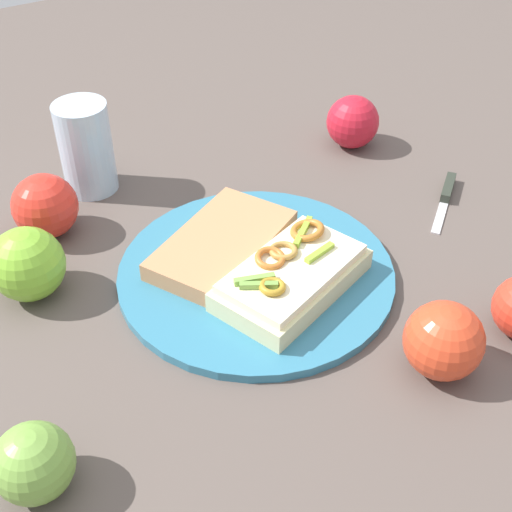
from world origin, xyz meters
The scene contains 11 objects.
ground_plane centered at (0.00, 0.00, 0.00)m, with size 2.00×2.00×0.00m, color #544943.
plate centered at (0.00, 0.00, 0.01)m, with size 0.31×0.31×0.01m, color teal.
sandwich centered at (0.05, 0.02, 0.03)m, with size 0.15×0.19×0.05m.
bread_slice_side centered at (-0.05, -0.02, 0.02)m, with size 0.18×0.10×0.02m, color tan.
apple_0 centered at (0.21, 0.08, 0.04)m, with size 0.08×0.08×0.08m, color red.
apple_1 centered at (-0.20, -0.17, 0.04)m, with size 0.08×0.08×0.08m, color red.
apple_2 centered at (-0.18, 0.27, 0.04)m, with size 0.08×0.08×0.08m, color red.
apple_4 centered at (-0.11, -0.22, 0.04)m, with size 0.08×0.08×0.08m, color #7BBC30.
apple_5 centered at (0.13, -0.30, 0.03)m, with size 0.07×0.07×0.07m, color #71A03F.
drinking_glass centered at (-0.27, -0.09, 0.06)m, with size 0.07×0.07×0.12m, color silver.
knife centered at (0.00, 0.30, 0.01)m, with size 0.09×0.11×0.01m.
Camera 1 is at (0.51, -0.31, 0.53)m, focal length 48.65 mm.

